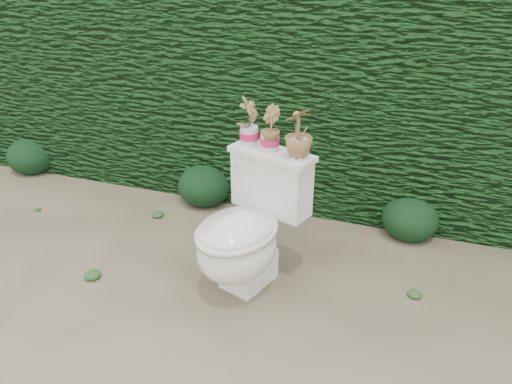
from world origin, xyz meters
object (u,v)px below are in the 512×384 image
(potted_plant_left, at_px, (249,123))
(potted_plant_right, at_px, (299,135))
(toilet, at_px, (246,233))
(potted_plant_center, at_px, (270,130))

(potted_plant_left, height_order, potted_plant_right, potted_plant_right)
(toilet, bearing_deg, potted_plant_left, 123.99)
(potted_plant_left, distance_m, potted_plant_center, 0.15)
(potted_plant_left, bearing_deg, toilet, -150.73)
(toilet, xyz_separation_m, potted_plant_center, (0.06, 0.23, 0.54))
(potted_plant_left, relative_size, potted_plant_right, 0.99)
(potted_plant_center, relative_size, potted_plant_right, 0.89)
(toilet, relative_size, potted_plant_right, 2.90)
(potted_plant_left, height_order, potted_plant_center, potted_plant_left)
(toilet, relative_size, potted_plant_center, 3.25)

